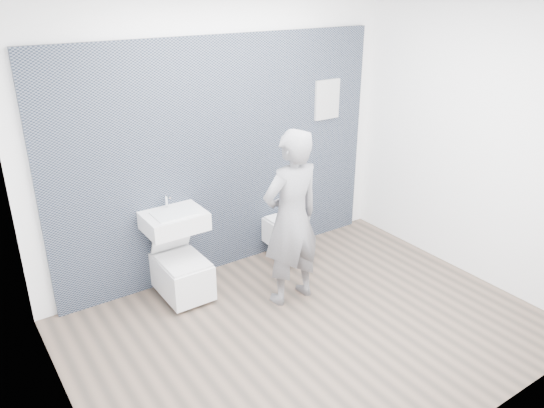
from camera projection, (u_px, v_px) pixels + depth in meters
ground at (310, 329)px, 4.70m from camera, size 4.00×4.00×0.00m
room_shell at (316, 140)px, 4.02m from camera, size 4.00×4.00×4.00m
tile_wall at (228, 262)px, 5.82m from camera, size 3.60×0.06×2.40m
washbasin at (174, 221)px, 4.98m from camera, size 0.57×0.42×0.43m
toilet_square at (182, 274)px, 5.12m from camera, size 0.42×0.61×0.78m
toilet_rounded at (289, 234)px, 5.77m from camera, size 0.33×0.57×0.31m
info_placard at (322, 234)px, 6.46m from camera, size 0.32×0.03×0.43m
visitor at (291, 219)px, 4.85m from camera, size 0.63×0.43×1.69m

